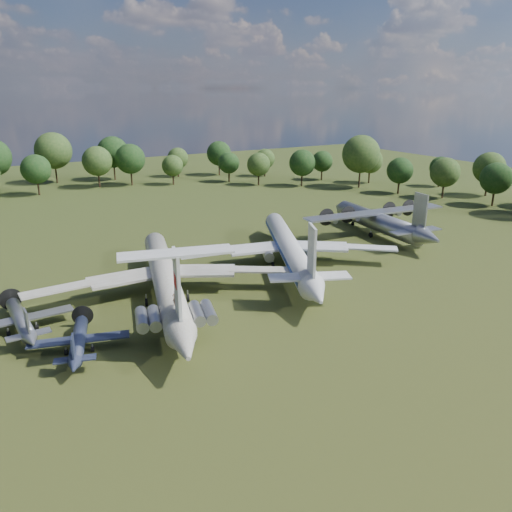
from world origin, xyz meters
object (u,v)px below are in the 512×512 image
an12_transport (378,224)px  person_on_il62 (175,298)px  il62_airliner (165,283)px  small_prop_northwest (21,323)px  tu104_jet (289,252)px  small_prop_west (79,343)px

an12_transport → person_on_il62: (-51.79, -22.49, 3.40)m
an12_transport → person_on_il62: bearing=-150.5°
il62_airliner → person_on_il62: size_ratio=26.92×
il62_airliner → an12_transport: bearing=25.5°
il62_airliner → small_prop_northwest: size_ratio=2.88×
an12_transport → small_prop_northwest: (-67.24, -10.49, -1.07)m
an12_transport → small_prop_northwest: bearing=-165.1°
tu104_jet → small_prop_west: size_ratio=3.22×
il62_airliner → small_prop_northwest: 18.88m
small_prop_west → small_prop_northwest: size_ratio=0.89×
person_on_il62 → small_prop_northwest: bearing=-35.0°
il62_airliner → an12_transport: 49.34m
small_prop_northwest → person_on_il62: person_on_il62 is taller
il62_airliner → small_prop_northwest: il62_airliner is taller
an12_transport → person_on_il62: 56.56m
small_prop_west → small_prop_northwest: (-5.08, 8.53, 0.14)m
il62_airliner → small_prop_west: bearing=-130.7°
person_on_il62 → small_prop_west: bearing=-15.7°
small_prop_west → person_on_il62: (10.37, -3.47, 4.62)m
il62_airliner → small_prop_northwest: bearing=-162.4°
il62_airliner → tu104_jet: bearing=21.3°
tu104_jet → il62_airliner: bearing=-149.5°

